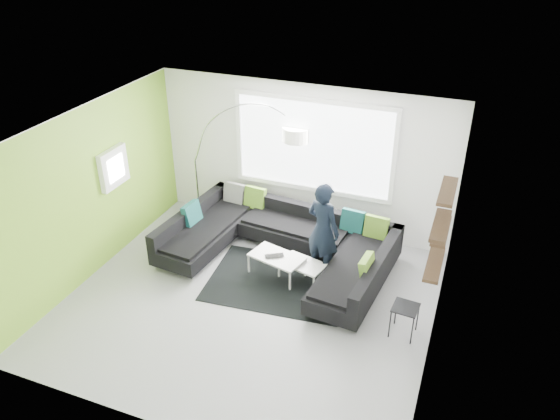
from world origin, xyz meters
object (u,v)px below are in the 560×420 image
(arc_lamp, at_px, (195,160))
(laptop, at_px, (275,257))
(coffee_table, at_px, (290,267))
(person, at_px, (323,230))
(side_table, at_px, (404,320))
(sectional_sofa, at_px, (277,247))

(arc_lamp, bearing_deg, laptop, -39.40)
(coffee_table, bearing_deg, person, 49.06)
(laptop, bearing_deg, coffee_table, -9.80)
(person, xyz_separation_m, laptop, (-0.68, -0.40, -0.45))
(laptop, bearing_deg, person, -0.11)
(side_table, relative_size, person, 0.29)
(sectional_sofa, bearing_deg, laptop, -69.31)
(side_table, xyz_separation_m, laptop, (-2.23, 0.63, 0.14))
(person, height_order, laptop, person)
(side_table, distance_m, laptop, 2.32)
(side_table, bearing_deg, sectional_sofa, 157.37)
(coffee_table, distance_m, laptop, 0.31)
(coffee_table, height_order, person, person)
(sectional_sofa, xyz_separation_m, laptop, (0.09, -0.34, 0.03))
(side_table, height_order, person, person)
(sectional_sofa, xyz_separation_m, person, (0.78, 0.06, 0.48))
(sectional_sofa, bearing_deg, arc_lamp, 159.00)
(coffee_table, relative_size, arc_lamp, 0.48)
(side_table, relative_size, laptop, 1.32)
(coffee_table, xyz_separation_m, arc_lamp, (-2.40, 1.31, 1.01))
(side_table, distance_m, person, 1.95)
(coffee_table, distance_m, arc_lamp, 2.91)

